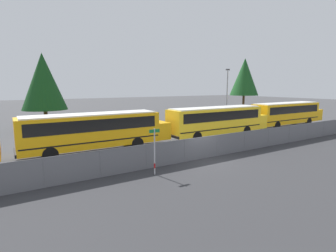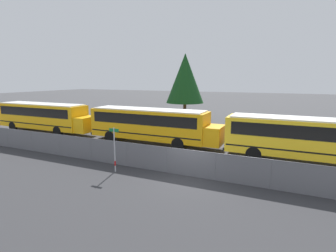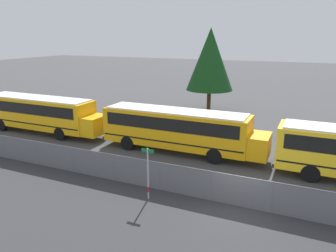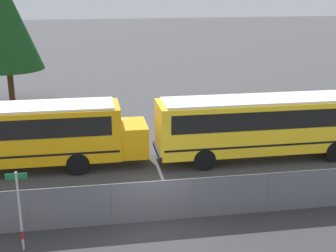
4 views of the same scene
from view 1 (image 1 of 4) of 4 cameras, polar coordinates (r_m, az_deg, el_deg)
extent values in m
plane|color=#424244|center=(19.62, 7.24, -7.10)|extent=(200.00, 200.00, 0.00)
cube|color=#333335|center=(15.67, 21.47, -11.77)|extent=(97.35, 12.00, 0.01)
cube|color=#9EA0A5|center=(19.42, 7.29, -4.80)|extent=(63.35, 0.03, 1.62)
cube|color=slate|center=(19.41, 7.31, -4.80)|extent=(63.35, 0.01, 1.62)
cylinder|color=slate|center=(19.25, 7.34, -2.45)|extent=(63.35, 0.05, 0.05)
cylinder|color=slate|center=(15.37, -25.45, -9.24)|extent=(0.07, 0.07, 1.62)
cylinder|color=slate|center=(15.93, -14.53, -8.04)|extent=(0.07, 0.07, 1.62)
cylinder|color=slate|center=(17.01, -4.72, -6.70)|extent=(0.07, 0.07, 1.62)
cylinder|color=slate|center=(18.53, 3.64, -5.40)|extent=(0.07, 0.07, 1.62)
cylinder|color=slate|center=(20.38, 10.59, -4.23)|extent=(0.07, 0.07, 1.62)
cylinder|color=slate|center=(22.49, 16.30, -3.22)|extent=(0.07, 0.07, 1.62)
cylinder|color=slate|center=(24.78, 20.98, -2.36)|extent=(0.07, 0.07, 1.62)
cylinder|color=slate|center=(27.22, 24.84, -1.64)|extent=(0.07, 0.07, 1.62)
cylinder|color=slate|center=(29.76, 28.05, -1.04)|extent=(0.07, 0.07, 1.62)
cylinder|color=slate|center=(32.38, 30.75, -0.53)|extent=(0.07, 0.07, 1.62)
cube|color=orange|center=(21.81, -16.08, -0.93)|extent=(10.86, 2.47, 2.52)
cube|color=black|center=(21.72, -16.14, 0.52)|extent=(9.99, 2.51, 0.91)
cube|color=black|center=(21.93, -16.00, -2.74)|extent=(10.64, 2.50, 0.10)
cube|color=orange|center=(24.21, -2.06, -0.86)|extent=(1.30, 2.27, 1.51)
cube|color=black|center=(21.25, -30.35, -5.10)|extent=(0.12, 2.47, 0.24)
cube|color=silver|center=(21.63, -16.22, 2.50)|extent=(10.31, 2.22, 0.10)
cylinder|color=black|center=(24.16, -8.97, -2.81)|extent=(1.08, 0.28, 1.08)
cylinder|color=black|center=(22.16, -6.73, -3.81)|extent=(1.08, 0.28, 1.08)
cylinder|color=black|center=(22.50, -25.02, -4.39)|extent=(1.08, 0.28, 1.08)
cylinder|color=black|center=(20.34, -24.25, -5.67)|extent=(1.08, 0.28, 1.08)
cube|color=yellow|center=(27.64, 10.39, 1.25)|extent=(10.86, 2.47, 2.52)
cube|color=black|center=(27.57, 10.42, 2.39)|extent=(9.99, 2.51, 0.91)
cube|color=black|center=(27.74, 10.35, -0.19)|extent=(10.64, 2.50, 0.10)
cube|color=yellow|center=(32.07, 18.45, 1.06)|extent=(1.30, 2.27, 1.51)
cube|color=black|center=(24.51, 0.76, -2.18)|extent=(0.12, 2.47, 0.24)
cube|color=silver|center=(27.50, 10.46, 3.96)|extent=(10.31, 2.22, 0.10)
cylinder|color=black|center=(30.92, 13.57, -0.43)|extent=(1.08, 0.28, 1.08)
cylinder|color=black|center=(29.42, 16.65, -1.01)|extent=(1.08, 0.28, 1.08)
cylinder|color=black|center=(26.61, 3.31, -1.65)|extent=(1.08, 0.28, 1.08)
cylinder|color=black|center=(24.85, 6.26, -2.43)|extent=(1.08, 0.28, 1.08)
cube|color=#EDA80F|center=(37.70, 24.34, 2.58)|extent=(10.86, 2.47, 2.52)
cube|color=black|center=(37.65, 24.39, 3.42)|extent=(9.99, 2.51, 0.91)
cube|color=black|center=(37.77, 24.27, 1.52)|extent=(10.64, 2.50, 0.10)
cube|color=#EDA80F|center=(42.91, 28.85, 2.25)|extent=(1.30, 2.27, 1.51)
cube|color=black|center=(33.44, 18.96, 0.28)|extent=(0.12, 2.47, 0.24)
cube|color=silver|center=(37.60, 24.47, 4.57)|extent=(10.31, 2.22, 0.10)
cylinder|color=black|center=(41.24, 25.57, 1.20)|extent=(1.08, 0.28, 1.08)
cylinder|color=black|center=(40.10, 28.24, 0.83)|extent=(1.08, 0.28, 1.08)
cylinder|color=black|center=(35.79, 19.72, 0.52)|extent=(1.08, 0.28, 1.08)
cylinder|color=black|center=(34.46, 22.61, 0.07)|extent=(1.08, 0.28, 1.08)
cylinder|color=#B7B7BC|center=(15.80, -2.94, -5.62)|extent=(0.08, 0.08, 2.83)
cylinder|color=red|center=(16.03, -2.91, -8.63)|extent=(0.09, 0.09, 0.30)
cube|color=#147238|center=(15.53, -2.97, -1.09)|extent=(0.70, 0.02, 0.20)
cylinder|color=gray|center=(39.45, 12.70, 6.22)|extent=(0.16, 0.16, 7.50)
cube|color=#47474C|center=(39.48, 12.89, 11.88)|extent=(0.60, 0.24, 0.20)
cylinder|color=#51381E|center=(54.30, 16.07, 4.60)|extent=(0.44, 0.44, 3.49)
cone|color=#194C1E|center=(54.21, 16.31, 10.22)|extent=(5.51, 5.51, 7.16)
cylinder|color=#51381E|center=(35.05, -25.00, 1.21)|extent=(0.44, 0.44, 2.48)
cone|color=#144219|center=(34.81, -25.49, 8.73)|extent=(5.16, 5.16, 6.71)
camera|label=2|loc=(16.95, 57.40, 6.40)|focal=28.00mm
camera|label=3|loc=(15.05, 61.69, 15.79)|focal=35.00mm
camera|label=4|loc=(10.50, 67.54, 22.29)|focal=50.00mm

